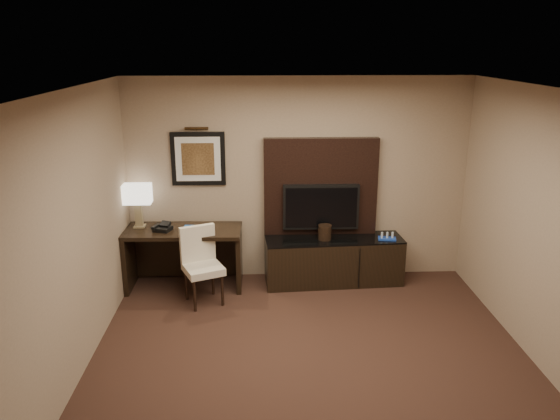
{
  "coord_description": "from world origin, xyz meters",
  "views": [
    {
      "loc": [
        -0.5,
        -4.52,
        3.1
      ],
      "look_at": [
        -0.26,
        1.8,
        1.15
      ],
      "focal_mm": 35.0,
      "sensor_mm": 36.0,
      "label": 1
    }
  ],
  "objects_px": {
    "minibar_tray": "(387,236)",
    "table_lamp": "(138,204)",
    "desk_phone": "(163,227)",
    "desk": "(184,258)",
    "tv": "(321,207)",
    "credenza": "(334,261)",
    "desk_chair": "(203,268)",
    "ice_bucket": "(325,232)"
  },
  "relations": [
    {
      "from": "table_lamp",
      "to": "ice_bucket",
      "type": "bearing_deg",
      "value": -2.11
    },
    {
      "from": "ice_bucket",
      "to": "table_lamp",
      "type": "bearing_deg",
      "value": 177.89
    },
    {
      "from": "desk",
      "to": "tv",
      "type": "distance_m",
      "value": 1.91
    },
    {
      "from": "desk",
      "to": "desk_chair",
      "type": "distance_m",
      "value": 0.57
    },
    {
      "from": "desk",
      "to": "tv",
      "type": "xyz_separation_m",
      "value": [
        1.8,
        0.19,
        0.62
      ]
    },
    {
      "from": "desk_phone",
      "to": "desk",
      "type": "bearing_deg",
      "value": 29.95
    },
    {
      "from": "credenza",
      "to": "table_lamp",
      "type": "xyz_separation_m",
      "value": [
        -2.54,
        0.07,
        0.79
      ]
    },
    {
      "from": "minibar_tray",
      "to": "table_lamp",
      "type": "bearing_deg",
      "value": 177.87
    },
    {
      "from": "ice_bucket",
      "to": "tv",
      "type": "bearing_deg",
      "value": 103.85
    },
    {
      "from": "desk",
      "to": "table_lamp",
      "type": "relative_size",
      "value": 2.45
    },
    {
      "from": "credenza",
      "to": "table_lamp",
      "type": "distance_m",
      "value": 2.66
    },
    {
      "from": "table_lamp",
      "to": "desk_phone",
      "type": "height_order",
      "value": "table_lamp"
    },
    {
      "from": "tv",
      "to": "credenza",
      "type": "bearing_deg",
      "value": -39.61
    },
    {
      "from": "credenza",
      "to": "ice_bucket",
      "type": "height_order",
      "value": "ice_bucket"
    },
    {
      "from": "table_lamp",
      "to": "desk_phone",
      "type": "xyz_separation_m",
      "value": [
        0.33,
        -0.17,
        -0.25
      ]
    },
    {
      "from": "desk",
      "to": "desk_chair",
      "type": "height_order",
      "value": "desk_chair"
    },
    {
      "from": "desk",
      "to": "ice_bucket",
      "type": "distance_m",
      "value": 1.87
    },
    {
      "from": "desk_chair",
      "to": "minibar_tray",
      "type": "xyz_separation_m",
      "value": [
        2.36,
        0.49,
        0.21
      ]
    },
    {
      "from": "desk",
      "to": "table_lamp",
      "type": "xyz_separation_m",
      "value": [
        -0.57,
        0.12,
        0.7
      ]
    },
    {
      "from": "desk_chair",
      "to": "minibar_tray",
      "type": "distance_m",
      "value": 2.42
    },
    {
      "from": "desk",
      "to": "desk_phone",
      "type": "relative_size",
      "value": 7.29
    },
    {
      "from": "ice_bucket",
      "to": "minibar_tray",
      "type": "distance_m",
      "value": 0.82
    },
    {
      "from": "table_lamp",
      "to": "desk_phone",
      "type": "bearing_deg",
      "value": -27.1
    },
    {
      "from": "credenza",
      "to": "desk_phone",
      "type": "xyz_separation_m",
      "value": [
        -2.22,
        -0.1,
        0.54
      ]
    },
    {
      "from": "credenza",
      "to": "ice_bucket",
      "type": "relative_size",
      "value": 9.22
    },
    {
      "from": "credenza",
      "to": "minibar_tray",
      "type": "xyz_separation_m",
      "value": [
        0.69,
        -0.05,
        0.35
      ]
    },
    {
      "from": "desk_chair",
      "to": "minibar_tray",
      "type": "height_order",
      "value": "desk_chair"
    },
    {
      "from": "tv",
      "to": "ice_bucket",
      "type": "xyz_separation_m",
      "value": [
        0.04,
        -0.16,
        -0.3
      ]
    },
    {
      "from": "desk_phone",
      "to": "desk_chair",
      "type": "bearing_deg",
      "value": -20.26
    },
    {
      "from": "desk_phone",
      "to": "minibar_tray",
      "type": "height_order",
      "value": "desk_phone"
    },
    {
      "from": "credenza",
      "to": "minibar_tray",
      "type": "relative_size",
      "value": 7.88
    },
    {
      "from": "tv",
      "to": "desk_phone",
      "type": "relative_size",
      "value": 4.89
    },
    {
      "from": "minibar_tray",
      "to": "desk_chair",
      "type": "bearing_deg",
      "value": -168.36
    },
    {
      "from": "tv",
      "to": "table_lamp",
      "type": "relative_size",
      "value": 1.64
    },
    {
      "from": "credenza",
      "to": "minibar_tray",
      "type": "height_order",
      "value": "minibar_tray"
    },
    {
      "from": "table_lamp",
      "to": "minibar_tray",
      "type": "height_order",
      "value": "table_lamp"
    },
    {
      "from": "desk",
      "to": "desk_phone",
      "type": "xyz_separation_m",
      "value": [
        -0.25,
        -0.05,
        0.45
      ]
    },
    {
      "from": "table_lamp",
      "to": "ice_bucket",
      "type": "relative_size",
      "value": 3.1
    },
    {
      "from": "credenza",
      "to": "tv",
      "type": "xyz_separation_m",
      "value": [
        -0.17,
        0.14,
        0.71
      ]
    },
    {
      "from": "credenza",
      "to": "desk_phone",
      "type": "relative_size",
      "value": 8.85
    },
    {
      "from": "tv",
      "to": "desk_chair",
      "type": "height_order",
      "value": "tv"
    },
    {
      "from": "credenza",
      "to": "table_lamp",
      "type": "height_order",
      "value": "table_lamp"
    }
  ]
}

